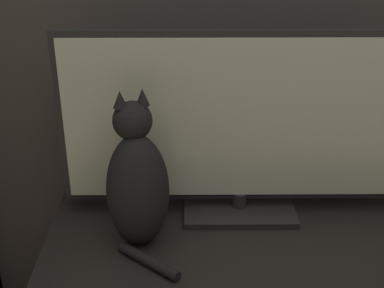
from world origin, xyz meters
TOP-DOWN VIEW (x-y plane):
  - tv at (-0.03, 1.00)m, footprint 1.04×0.20m
  - cat at (-0.32, 0.85)m, footprint 0.22×0.27m

SIDE VIEW (x-z plane):
  - cat at x=-0.32m, z-range 0.43..0.87m
  - tv at x=-0.03m, z-range 0.47..1.03m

